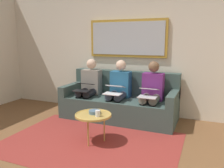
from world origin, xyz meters
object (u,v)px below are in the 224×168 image
(couch, at_px, (120,102))
(framed_mirror, at_px, (127,38))
(person_left, at_px, (152,91))
(bowl, at_px, (95,112))
(laptop_silver, at_px, (149,92))
(laptop_white, at_px, (114,89))
(coffee_table, at_px, (93,115))
(laptop_black, at_px, (84,87))
(cup, at_px, (98,113))
(person_middle, at_px, (119,88))
(person_right, at_px, (89,86))

(couch, height_order, framed_mirror, framed_mirror)
(person_left, bearing_deg, bowl, 61.16)
(laptop_silver, bearing_deg, laptop_white, -0.26)
(laptop_silver, distance_m, laptop_white, 0.64)
(framed_mirror, relative_size, person_left, 1.43)
(couch, bearing_deg, laptop_white, 90.00)
(couch, distance_m, laptop_white, 0.44)
(bowl, bearing_deg, coffee_table, 87.66)
(couch, xyz_separation_m, laptop_black, (0.64, 0.31, 0.32))
(cup, bearing_deg, laptop_black, -51.26)
(framed_mirror, bearing_deg, coffee_table, 91.07)
(cup, xyz_separation_m, person_middle, (0.13, -1.21, 0.13))
(coffee_table, height_order, laptop_black, laptop_black)
(cup, distance_m, person_left, 1.32)
(couch, height_order, laptop_black, couch)
(laptop_white, bearing_deg, bowl, 92.11)
(coffee_table, xyz_separation_m, laptop_white, (0.03, -0.91, 0.21))
(coffee_table, relative_size, person_middle, 0.48)
(cup, relative_size, person_middle, 0.08)
(coffee_table, height_order, bowl, bowl)
(laptop_black, bearing_deg, framed_mirror, -132.40)
(laptop_black, bearing_deg, laptop_silver, -179.99)
(bowl, relative_size, person_middle, 0.15)
(laptop_black, bearing_deg, coffee_table, 126.52)
(person_left, bearing_deg, person_middle, 0.00)
(coffee_table, distance_m, laptop_white, 0.93)
(couch, height_order, cup, couch)
(coffee_table, xyz_separation_m, person_right, (0.67, -1.15, 0.19))
(laptop_silver, bearing_deg, person_right, -10.79)
(couch, bearing_deg, bowl, 91.55)
(coffee_table, xyz_separation_m, person_middle, (0.03, -1.15, 0.19))
(person_left, height_order, person_right, same)
(laptop_white, bearing_deg, laptop_black, 0.29)
(person_left, xyz_separation_m, person_middle, (0.64, 0.00, 0.00))
(person_left, xyz_separation_m, laptop_silver, (0.00, 0.24, 0.02))
(coffee_table, xyz_separation_m, laptop_silver, (-0.61, -0.91, 0.21))
(framed_mirror, xyz_separation_m, person_left, (-0.64, 0.46, -0.94))
(person_middle, relative_size, person_right, 1.00)
(person_right, xyz_separation_m, laptop_black, (-0.00, 0.24, 0.02))
(laptop_silver, relative_size, laptop_black, 1.00)
(laptop_black, bearing_deg, person_middle, -159.12)
(bowl, xyz_separation_m, laptop_silver, (-0.61, -0.86, 0.17))
(laptop_silver, bearing_deg, person_middle, -20.86)
(coffee_table, relative_size, laptop_black, 1.55)
(bowl, relative_size, laptop_silver, 0.49)
(cup, height_order, laptop_black, laptop_black)
(framed_mirror, bearing_deg, laptop_white, 90.00)
(couch, xyz_separation_m, laptop_white, (0.00, 0.31, 0.32))
(bowl, bearing_deg, couch, -88.45)
(coffee_table, height_order, laptop_white, laptop_white)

